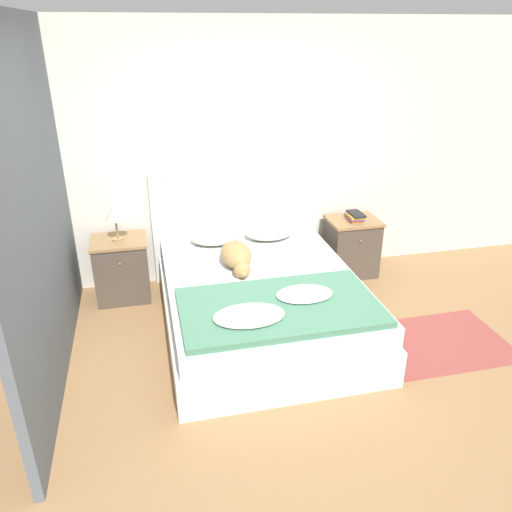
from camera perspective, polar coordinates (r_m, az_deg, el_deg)
name	(u,v)px	position (r m, az deg, el deg)	size (l,w,h in m)	color
ground_plane	(277,402)	(3.72, 2.41, -16.29)	(16.00, 16.00, 0.00)	#997047
wall_back	(222,157)	(5.03, -3.87, 11.27)	(9.00, 0.06, 2.55)	silver
wall_side_left	(42,202)	(3.99, -23.31, 5.72)	(0.06, 3.10, 2.55)	slate
bed	(261,302)	(4.38, 0.62, -5.33)	(1.65, 2.10, 0.50)	white
headboard	(237,221)	(5.17, -2.17, 3.99)	(1.73, 0.06, 1.18)	white
nightstand_left	(122,269)	(5.00, -15.07, -1.41)	(0.52, 0.45, 0.62)	#4C4238
nightstand_right	(351,246)	(5.41, 10.85, 1.08)	(0.52, 0.45, 0.62)	#4C4238
pillow_left	(215,237)	(4.92, -4.72, 2.21)	(0.48, 0.36, 0.13)	beige
pillow_right	(269,232)	(5.02, 1.46, 2.76)	(0.48, 0.36, 0.13)	beige
quilt	(278,307)	(3.75, 2.55, -5.85)	(1.49, 0.86, 0.09)	#4C8466
dog	(237,256)	(4.42, -2.22, -0.02)	(0.27, 0.65, 0.20)	tan
book_stack	(355,216)	(5.27, 11.26, 4.47)	(0.16, 0.24, 0.08)	orange
table_lamp	(115,214)	(4.77, -15.82, 4.66)	(0.19, 0.19, 0.35)	#9E7A4C
rug	(441,342)	(4.58, 20.35, -9.18)	(1.11, 0.83, 0.00)	#93423D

